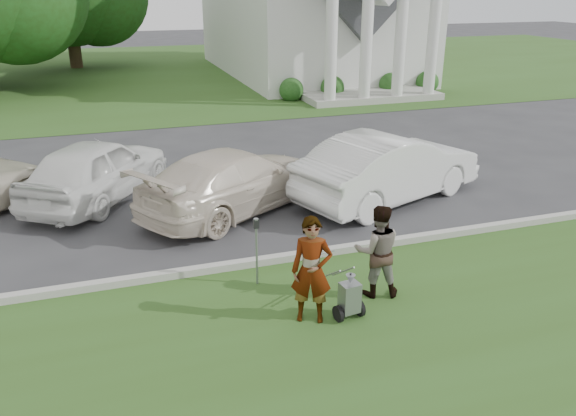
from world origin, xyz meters
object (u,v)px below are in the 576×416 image
person_right (377,252)px  person_left (312,271)px  car_b (97,169)px  car_d (389,167)px  striping_cart (349,298)px  parking_meter_near (257,244)px  car_c (235,180)px

person_right → person_left: bearing=32.8°
car_b → car_d: size_ratio=0.90×
striping_cart → car_b: size_ratio=0.21×
person_right → car_d: 4.62m
person_left → car_d: size_ratio=0.34×
person_left → parking_meter_near: size_ratio=1.37×
parking_meter_near → car_d: size_ratio=0.25×
striping_cart → car_c: bearing=89.4°
person_right → parking_meter_near: size_ratio=1.28×
parking_meter_near → car_c: bearing=82.8°
striping_cart → parking_meter_near: (-1.08, 1.48, 0.43)m
striping_cart → person_left: 0.78m
person_left → person_right: bearing=40.2°
car_b → car_c: car_b is taller
person_left → car_d: (3.61, 4.40, -0.04)m
person_left → car_b: person_left is taller
striping_cart → parking_meter_near: size_ratio=0.75×
car_b → car_d: car_d is taller
car_c → striping_cart: bearing=155.1°
parking_meter_near → car_d: bearing=36.6°
person_right → car_c: 4.72m
person_right → car_d: bearing=-104.3°
car_b → car_c: (3.00, -1.71, -0.05)m
car_b → car_d: (6.66, -2.23, 0.06)m
parking_meter_near → car_c: car_c is taller
person_left → car_b: size_ratio=0.38×
person_left → person_right: size_ratio=1.07×
parking_meter_near → person_left: bearing=-69.6°
parking_meter_near → person_right: bearing=-27.6°
person_left → car_c: person_left is taller
striping_cart → person_right: 1.00m
person_right → car_c: bearing=-57.7°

